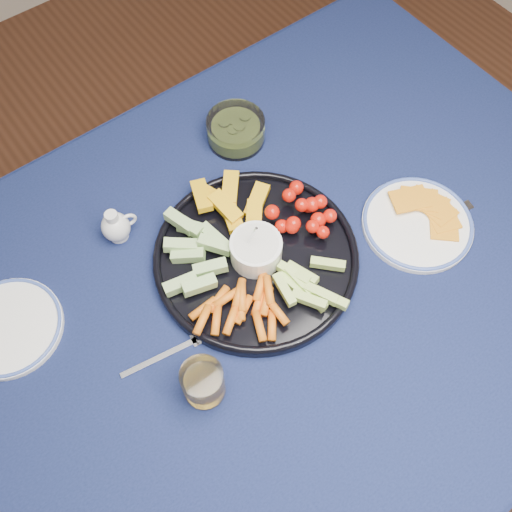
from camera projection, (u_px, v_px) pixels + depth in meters
dining_table at (232, 329)px, 1.12m from camera, size 1.67×1.07×0.75m
crudite_platter at (255, 256)px, 1.07m from camera, size 0.39×0.39×0.13m
creamer_pitcher at (116, 226)px, 1.09m from camera, size 0.07×0.06×0.08m
pickle_bowl at (236, 131)px, 1.21m from camera, size 0.12×0.12×0.06m
cheese_plate at (418, 223)px, 1.12m from camera, size 0.22×0.22×0.03m
juice_tumbler at (203, 383)px, 0.94m from camera, size 0.07×0.07×0.08m
fork_left at (174, 351)px, 1.01m from camera, size 0.17×0.04×0.00m
fork_right at (444, 216)px, 1.14m from camera, size 0.16×0.05×0.00m
side_plate_extra at (9, 327)px, 1.02m from camera, size 0.19×0.19×0.02m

